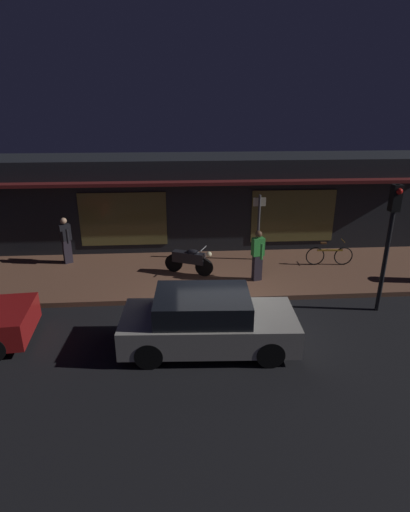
# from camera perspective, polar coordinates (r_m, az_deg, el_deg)

# --- Properties ---
(ground_plane) EXTENTS (60.00, 60.00, 0.00)m
(ground_plane) POSITION_cam_1_polar(r_m,az_deg,el_deg) (11.22, 2.62, -8.88)
(ground_plane) COLOR black
(sidewalk_slab) EXTENTS (18.00, 4.00, 0.15)m
(sidewalk_slab) POSITION_cam_1_polar(r_m,az_deg,el_deg) (13.86, 1.24, -2.47)
(sidewalk_slab) COLOR brown
(sidewalk_slab) RESTS_ON ground_plane
(storefront_building) EXTENTS (18.00, 3.30, 3.60)m
(storefront_building) POSITION_cam_1_polar(r_m,az_deg,el_deg) (16.53, 0.22, 7.73)
(storefront_building) COLOR black
(storefront_building) RESTS_ON ground_plane
(motorcycle) EXTENTS (1.60, 0.87, 0.97)m
(motorcycle) POSITION_cam_1_polar(r_m,az_deg,el_deg) (13.48, -2.18, -0.54)
(motorcycle) COLOR black
(motorcycle) RESTS_ON sidewalk_slab
(bicycle_parked) EXTENTS (1.66, 0.42, 0.91)m
(bicycle_parked) POSITION_cam_1_polar(r_m,az_deg,el_deg) (14.91, 17.11, 0.09)
(bicycle_parked) COLOR black
(bicycle_parked) RESTS_ON sidewalk_slab
(person_photographer) EXTENTS (0.44, 0.57, 1.67)m
(person_photographer) POSITION_cam_1_polar(r_m,az_deg,el_deg) (15.09, -19.03, 2.22)
(person_photographer) COLOR #28232D
(person_photographer) RESTS_ON sidewalk_slab
(person_bystander) EXTENTS (0.42, 0.61, 1.67)m
(person_bystander) POSITION_cam_1_polar(r_m,az_deg,el_deg) (12.96, 7.44, 0.21)
(person_bystander) COLOR #28232D
(person_bystander) RESTS_ON sidewalk_slab
(sign_post) EXTENTS (0.44, 0.09, 2.40)m
(sign_post) POSITION_cam_1_polar(r_m,az_deg,el_deg) (14.57, 7.56, 4.54)
(sign_post) COLOR #47474C
(sign_post) RESTS_ON sidewalk_slab
(traffic_light_pole) EXTENTS (0.24, 0.33, 3.60)m
(traffic_light_pole) POSITION_cam_1_polar(r_m,az_deg,el_deg) (11.78, 24.72, 3.76)
(traffic_light_pole) COLOR black
(traffic_light_pole) RESTS_ON ground_plane
(parked_car_far) EXTENTS (4.18, 1.96, 1.42)m
(parked_car_far) POSITION_cam_1_polar(r_m,az_deg,el_deg) (9.69, 0.27, -9.21)
(parked_car_far) COLOR black
(parked_car_far) RESTS_ON ground_plane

